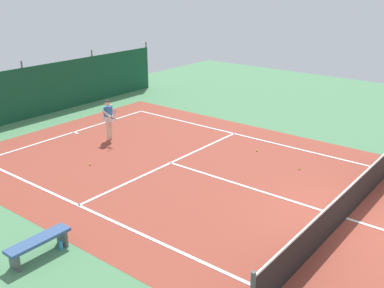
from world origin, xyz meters
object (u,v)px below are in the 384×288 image
at_px(tennis_player, 109,117).
at_px(tennis_ball_by_sideline, 257,151).
at_px(courtside_bench, 39,243).
at_px(tennis_ball_midcourt, 90,164).
at_px(water_bottle, 61,245).
at_px(tennis_ball_near_player, 299,169).
at_px(tennis_net, 348,202).

bearing_deg(tennis_player, tennis_ball_by_sideline, 99.42).
distance_m(tennis_ball_by_sideline, courtside_bench, 9.25).
distance_m(tennis_ball_midcourt, courtside_bench, 5.59).
distance_m(tennis_player, water_bottle, 8.07).
bearing_deg(tennis_ball_by_sideline, tennis_ball_near_player, -106.44).
distance_m(tennis_player, courtside_bench, 8.34).
height_order(tennis_player, tennis_ball_by_sideline, tennis_player).
relative_size(tennis_player, tennis_ball_near_player, 24.85).
distance_m(tennis_ball_near_player, tennis_ball_midcourt, 7.33).
xyz_separation_m(tennis_ball_by_sideline, courtside_bench, (-9.23, 0.50, 0.34)).
bearing_deg(tennis_ball_by_sideline, tennis_player, 115.03).
height_order(tennis_ball_midcourt, courtside_bench, courtside_bench).
bearing_deg(tennis_ball_near_player, water_bottle, 163.63).
xyz_separation_m(tennis_net, courtside_bench, (-6.31, 5.07, -0.14)).
height_order(tennis_ball_midcourt, tennis_ball_by_sideline, same).
xyz_separation_m(tennis_player, courtside_bench, (-6.68, -4.95, -0.59)).
bearing_deg(tennis_ball_by_sideline, courtside_bench, 176.88).
bearing_deg(water_bottle, courtside_bench, 162.28).
distance_m(tennis_net, water_bottle, 7.63).
relative_size(tennis_player, tennis_ball_midcourt, 24.85).
xyz_separation_m(tennis_player, tennis_ball_midcourt, (-2.29, -1.51, -0.93)).
bearing_deg(tennis_net, tennis_ball_midcourt, 102.70).
xyz_separation_m(tennis_net, tennis_player, (0.37, 10.01, 0.45)).
relative_size(tennis_ball_near_player, courtside_bench, 0.04).
bearing_deg(tennis_ball_midcourt, tennis_net, -77.30).
bearing_deg(tennis_ball_midcourt, tennis_ball_near_player, -54.73).
height_order(tennis_ball_near_player, tennis_ball_midcourt, same).
relative_size(tennis_net, tennis_ball_midcourt, 153.33).
bearing_deg(courtside_bench, tennis_ball_midcourt, 38.06).
bearing_deg(tennis_ball_near_player, tennis_ball_midcourt, 125.27).
distance_m(tennis_net, tennis_ball_near_player, 3.46).
height_order(tennis_player, tennis_ball_midcourt, tennis_player).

